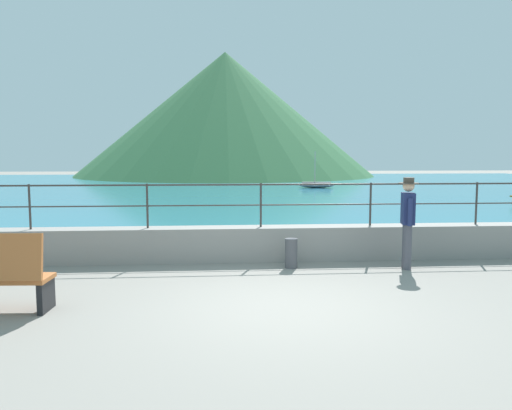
% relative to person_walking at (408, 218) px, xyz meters
% --- Properties ---
extents(ground_plane, '(120.00, 120.00, 0.00)m').
position_rel_person_walking_xyz_m(ground_plane, '(-2.72, -2.22, -0.98)').
color(ground_plane, gray).
extents(promenade_wall, '(20.00, 0.56, 0.70)m').
position_rel_person_walking_xyz_m(promenade_wall, '(-2.72, 0.98, -0.63)').
color(promenade_wall, gray).
rests_on(promenade_wall, ground).
extents(railing, '(18.44, 0.04, 0.90)m').
position_rel_person_walking_xyz_m(railing, '(-2.72, 0.98, 0.36)').
color(railing, '#383330').
rests_on(railing, promenade_wall).
extents(lake_water, '(64.00, 44.32, 0.06)m').
position_rel_person_walking_xyz_m(lake_water, '(-2.72, 23.62, -0.95)').
color(lake_water, teal).
rests_on(lake_water, ground).
extents(hill_main, '(30.39, 30.39, 12.63)m').
position_rel_person_walking_xyz_m(hill_main, '(-2.73, 42.98, 5.34)').
color(hill_main, '#33663D').
rests_on(hill_main, ground).
extents(person_walking, '(0.38, 0.56, 1.75)m').
position_rel_person_walking_xyz_m(person_walking, '(0.00, 0.00, 0.00)').
color(person_walking, '#4C4C56').
rests_on(person_walking, ground).
extents(bollard, '(0.24, 0.24, 0.57)m').
position_rel_person_walking_xyz_m(bollard, '(-2.20, 0.23, -0.69)').
color(bollard, '#4C4C51').
rests_on(bollard, ground).
extents(boat_2, '(2.43, 1.31, 2.33)m').
position_rel_person_walking_xyz_m(boat_2, '(2.76, 22.52, -0.71)').
color(boat_2, gray).
rests_on(boat_2, lake_water).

